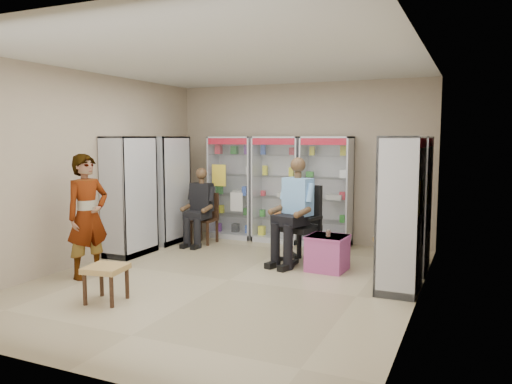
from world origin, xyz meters
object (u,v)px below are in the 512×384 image
at_px(woven_stool_a, 388,253).
at_px(woven_stool_b, 106,284).
at_px(cabinet_back_mid, 278,189).
at_px(cabinet_back_left, 233,187).
at_px(cabinet_right_near, 401,214).
at_px(office_chair, 299,224).
at_px(pink_trunk, 327,253).
at_px(cabinet_back_right, 326,192).
at_px(standing_man, 88,216).
at_px(cabinet_left_near, 130,196).
at_px(seated_shopkeeper, 298,214).
at_px(cabinet_right_far, 411,204).
at_px(wooden_chair, 204,218).
at_px(cabinet_left_far, 167,190).

distance_m(woven_stool_a, woven_stool_b, 4.23).
bearing_deg(cabinet_back_mid, woven_stool_a, -24.28).
height_order(cabinet_back_left, cabinet_right_near, same).
relative_size(office_chair, pink_trunk, 2.25).
height_order(cabinet_back_mid, cabinet_back_right, same).
height_order(cabinet_back_right, standing_man, cabinet_back_right).
relative_size(cabinet_left_near, seated_shopkeeper, 1.28).
relative_size(cabinet_back_mid, cabinet_right_near, 1.00).
xyz_separation_m(cabinet_right_far, wooden_chair, (-3.78, 0.40, -0.53)).
relative_size(woven_stool_b, standing_man, 0.25).
height_order(cabinet_left_far, office_chair, cabinet_left_far).
xyz_separation_m(cabinet_back_mid, cabinet_right_near, (2.58, -2.23, 0.00)).
distance_m(cabinet_right_near, woven_stool_a, 1.49).
bearing_deg(wooden_chair, seated_shopkeeper, -18.41).
bearing_deg(cabinet_back_left, cabinet_right_far, -17.75).
bearing_deg(wooden_chair, cabinet_right_far, -6.04).
distance_m(wooden_chair, seated_shopkeeper, 2.25).
bearing_deg(cabinet_left_far, cabinet_back_left, 135.00).
height_order(cabinet_right_far, cabinet_left_far, same).
distance_m(cabinet_back_left, cabinet_back_mid, 0.95).
bearing_deg(seated_shopkeeper, woven_stool_a, 34.38).
relative_size(cabinet_back_left, cabinet_left_far, 1.00).
bearing_deg(seated_shopkeeper, cabinet_back_left, 159.39).
bearing_deg(office_chair, standing_man, -123.53).
bearing_deg(cabinet_back_right, standing_man, -126.10).
relative_size(cabinet_right_far, pink_trunk, 3.66).
bearing_deg(cabinet_back_left, cabinet_left_near, -114.61).
bearing_deg(seated_shopkeeper, office_chair, 106.93).
relative_size(cabinet_back_left, office_chair, 1.62).
bearing_deg(standing_man, cabinet_back_mid, -8.41).
bearing_deg(cabinet_left_far, cabinet_back_right, 108.19).
bearing_deg(cabinet_back_mid, cabinet_right_far, -23.65).
distance_m(office_chair, pink_trunk, 0.71).
distance_m(woven_stool_a, standing_man, 4.53).
bearing_deg(standing_man, seated_shopkeeper, -35.34).
bearing_deg(cabinet_back_left, cabinet_left_far, -135.00).
distance_m(pink_trunk, woven_stool_a, 1.03).
distance_m(cabinet_back_left, wooden_chair, 0.94).
bearing_deg(cabinet_back_left, seated_shopkeeper, -37.55).
bearing_deg(seated_shopkeeper, cabinet_left_near, -151.04).
height_order(wooden_chair, woven_stool_b, wooden_chair).
height_order(cabinet_back_mid, office_chair, cabinet_back_mid).
relative_size(cabinet_right_near, cabinet_left_near, 1.00).
xyz_separation_m(office_chair, woven_stool_a, (1.33, 0.37, -0.41)).
height_order(cabinet_back_left, cabinet_left_near, same).
xyz_separation_m(woven_stool_b, standing_man, (-0.95, 0.75, 0.66)).
bearing_deg(woven_stool_b, pink_trunk, 50.60).
distance_m(cabinet_right_near, seated_shopkeeper, 1.86).
relative_size(cabinet_right_far, cabinet_right_near, 1.00).
distance_m(cabinet_left_far, office_chair, 2.86).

